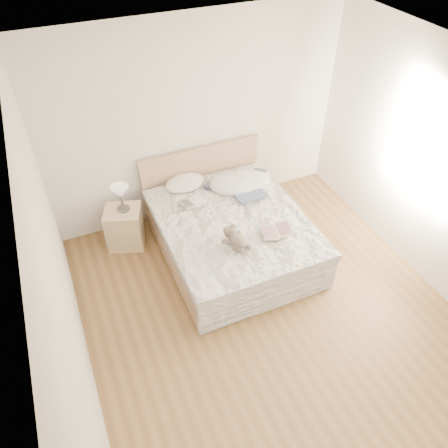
{
  "coord_description": "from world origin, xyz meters",
  "views": [
    {
      "loc": [
        -1.71,
        -2.54,
        4.06
      ],
      "look_at": [
        -0.15,
        1.05,
        0.62
      ],
      "focal_mm": 35.0,
      "sensor_mm": 36.0,
      "label": 1
    }
  ],
  "objects": [
    {
      "name": "floor",
      "position": [
        0.0,
        0.0,
        0.0
      ],
      "size": [
        4.0,
        4.5,
        0.0
      ],
      "primitive_type": "cube",
      "color": "brown",
      "rests_on": "ground"
    },
    {
      "name": "ceiling",
      "position": [
        0.0,
        0.0,
        2.7
      ],
      "size": [
        4.0,
        4.5,
        0.0
      ],
      "primitive_type": "cube",
      "color": "silver",
      "rests_on": "ground"
    },
    {
      "name": "wall_back",
      "position": [
        0.0,
        2.25,
        1.35
      ],
      "size": [
        4.0,
        0.02,
        2.7
      ],
      "primitive_type": "cube",
      "color": "white",
      "rests_on": "ground"
    },
    {
      "name": "wall_left",
      "position": [
        -2.0,
        0.0,
        1.35
      ],
      "size": [
        0.02,
        4.5,
        2.7
      ],
      "primitive_type": "cube",
      "color": "white",
      "rests_on": "ground"
    },
    {
      "name": "wall_right",
      "position": [
        2.0,
        0.0,
        1.35
      ],
      "size": [
        0.02,
        4.5,
        2.7
      ],
      "primitive_type": "cube",
      "color": "white",
      "rests_on": "ground"
    },
    {
      "name": "window",
      "position": [
        1.99,
        0.3,
        1.45
      ],
      "size": [
        0.02,
        1.3,
        1.1
      ],
      "primitive_type": "cube",
      "color": "white",
      "rests_on": "wall_right"
    },
    {
      "name": "bed",
      "position": [
        0.0,
        1.19,
        0.31
      ],
      "size": [
        1.72,
        2.14,
        1.0
      ],
      "color": "tan",
      "rests_on": "floor"
    },
    {
      "name": "nightstand",
      "position": [
        -1.2,
        1.86,
        0.28
      ],
      "size": [
        0.56,
        0.53,
        0.56
      ],
      "primitive_type": "cube",
      "rotation": [
        0.0,
        0.0,
        -0.35
      ],
      "color": "tan",
      "rests_on": "floor"
    },
    {
      "name": "table_lamp",
      "position": [
        -1.17,
        1.88,
        0.81
      ],
      "size": [
        0.26,
        0.26,
        0.35
      ],
      "color": "#48433E",
      "rests_on": "nightstand"
    },
    {
      "name": "pillow_left",
      "position": [
        -0.3,
        2.0,
        0.64
      ],
      "size": [
        0.58,
        0.44,
        0.16
      ],
      "primitive_type": "ellipsoid",
      "rotation": [
        0.0,
        0.0,
        0.11
      ],
      "color": "white",
      "rests_on": "bed"
    },
    {
      "name": "pillow_middle",
      "position": [
        0.29,
        1.71,
        0.64
      ],
      "size": [
        0.77,
        0.64,
        0.2
      ],
      "primitive_type": "ellipsoid",
      "rotation": [
        0.0,
        0.0,
        -0.32
      ],
      "color": "white",
      "rests_on": "bed"
    },
    {
      "name": "pillow_right",
      "position": [
        0.49,
        1.71,
        0.64
      ],
      "size": [
        0.7,
        0.56,
        0.18
      ],
      "primitive_type": "ellipsoid",
      "rotation": [
        0.0,
        0.0,
        -0.23
      ],
      "color": "white",
      "rests_on": "bed"
    },
    {
      "name": "blouse",
      "position": [
        0.37,
        1.59,
        0.63
      ],
      "size": [
        0.68,
        0.72,
        0.02
      ],
      "primitive_type": null,
      "rotation": [
        0.0,
        0.0,
        0.1
      ],
      "color": "#384662",
      "rests_on": "bed"
    },
    {
      "name": "photo_book",
      "position": [
        -0.35,
        1.57,
        0.63
      ],
      "size": [
        0.33,
        0.27,
        0.02
      ],
      "primitive_type": "cube",
      "rotation": [
        0.0,
        0.0,
        0.24
      ],
      "color": "white",
      "rests_on": "bed"
    },
    {
      "name": "childrens_book",
      "position": [
        0.36,
        0.68,
        0.63
      ],
      "size": [
        0.43,
        0.33,
        0.02
      ],
      "primitive_type": "cube",
      "rotation": [
        0.0,
        0.0,
        -0.22
      ],
      "color": "beige",
      "rests_on": "bed"
    },
    {
      "name": "teddy_bear",
      "position": [
        -0.17,
        0.62,
        0.65
      ],
      "size": [
        0.31,
        0.38,
        0.18
      ],
      "primitive_type": null,
      "rotation": [
        0.0,
        0.0,
        0.23
      ],
      "color": "#66594B",
      "rests_on": "bed"
    }
  ]
}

